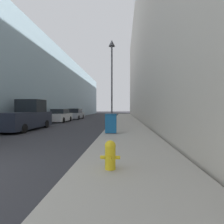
{
  "coord_description": "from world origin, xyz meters",
  "views": [
    {
      "loc": [
        5.08,
        -2.42,
        1.69
      ],
      "look_at": [
        3.61,
        19.53,
        1.22
      ],
      "focal_mm": 28.0,
      "sensor_mm": 36.0,
      "label": 1
    }
  ],
  "objects": [
    {
      "name": "fire_hydrant",
      "position": [
        4.74,
        2.0,
        0.52
      ],
      "size": [
        0.51,
        0.4,
        0.74
      ],
      "color": "yellow",
      "rests_on": "sidewalk_right"
    },
    {
      "name": "parked_sedan_near",
      "position": [
        -2.71,
        18.52,
        0.74
      ],
      "size": [
        1.87,
        4.3,
        1.6
      ],
      "color": "silver",
      "rests_on": "ground"
    },
    {
      "name": "sidewalk_right",
      "position": [
        5.37,
        18.0,
        0.07
      ],
      "size": [
        3.35,
        60.0,
        0.13
      ],
      "color": "#ADA89E",
      "rests_on": "ground"
    },
    {
      "name": "pickup_truck",
      "position": [
        -2.6,
        10.84,
        0.99
      ],
      "size": [
        2.06,
        5.53,
        2.41
      ],
      "color": "#232838",
      "rests_on": "ground"
    },
    {
      "name": "trash_bin",
      "position": [
        4.28,
        8.5,
        0.75
      ],
      "size": [
        0.71,
        0.66,
        1.21
      ],
      "color": "#19609E",
      "rests_on": "sidewalk_right"
    },
    {
      "name": "parked_sedan_far",
      "position": [
        -2.5,
        24.54,
        0.75
      ],
      "size": [
        1.93,
        4.69,
        1.64
      ],
      "color": "#A3A8B2",
      "rests_on": "ground"
    },
    {
      "name": "building_left_glass",
      "position": [
        -10.11,
        26.0,
        5.22
      ],
      "size": [
        12.0,
        60.0,
        10.45
      ],
      "color": "#99B7C6",
      "rests_on": "ground"
    },
    {
      "name": "building_right_stone",
      "position": [
        13.15,
        26.0,
        10.76
      ],
      "size": [
        12.0,
        60.0,
        21.52
      ],
      "color": "beige",
      "rests_on": "ground"
    },
    {
      "name": "lamppost",
      "position": [
        4.13,
        11.51,
        5.0
      ],
      "size": [
        0.5,
        0.5,
        6.99
      ],
      "color": "#4C4C51",
      "rests_on": "sidewalk_right"
    }
  ]
}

